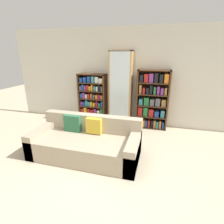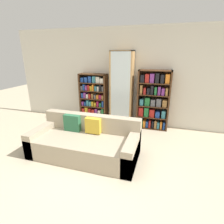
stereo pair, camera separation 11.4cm
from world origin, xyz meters
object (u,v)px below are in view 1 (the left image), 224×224
bookshelf_left (93,99)px  wine_bottle (135,128)px  bookshelf_right (152,100)px  display_cabinet (121,90)px  couch (86,143)px

bookshelf_left → wine_bottle: bookshelf_left is taller
bookshelf_right → wine_bottle: (-0.36, -0.59, -0.62)m
bookshelf_left → display_cabinet: size_ratio=0.70×
couch → display_cabinet: size_ratio=1.04×
display_cabinet → bookshelf_right: size_ratio=1.30×
bookshelf_left → bookshelf_right: 1.75m
bookshelf_right → wine_bottle: 0.93m
bookshelf_left → display_cabinet: bearing=-1.1°
wine_bottle → bookshelf_right: bearing=58.4°
couch → wine_bottle: bearing=56.0°
display_cabinet → wine_bottle: display_cabinet is taller
couch → bookshelf_left: bookshelf_left is taller
wine_bottle → bookshelf_left: bearing=156.8°
couch → bookshelf_right: bookshelf_right is taller
bookshelf_right → display_cabinet: bearing=-179.0°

